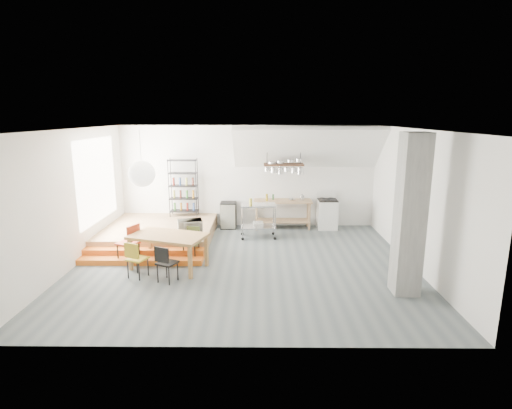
{
  "coord_description": "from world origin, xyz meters",
  "views": [
    {
      "loc": [
        0.37,
        -9.03,
        3.51
      ],
      "look_at": [
        0.29,
        0.8,
        1.3
      ],
      "focal_mm": 28.0,
      "sensor_mm": 36.0,
      "label": 1
    }
  ],
  "objects_px": {
    "dining_table": "(168,238)",
    "rolling_cart": "(258,216)",
    "stove": "(327,214)",
    "mini_fridge": "(228,215)"
  },
  "relations": [
    {
      "from": "stove",
      "to": "dining_table",
      "type": "height_order",
      "value": "stove"
    },
    {
      "from": "stove",
      "to": "mini_fridge",
      "type": "distance_m",
      "value": 3.11
    },
    {
      "from": "stove",
      "to": "dining_table",
      "type": "xyz_separation_m",
      "value": [
        -4.23,
        -3.39,
        0.24
      ]
    },
    {
      "from": "stove",
      "to": "mini_fridge",
      "type": "relative_size",
      "value": 1.42
    },
    {
      "from": "stove",
      "to": "dining_table",
      "type": "distance_m",
      "value": 5.43
    },
    {
      "from": "dining_table",
      "to": "rolling_cart",
      "type": "bearing_deg",
      "value": 67.3
    },
    {
      "from": "dining_table",
      "to": "mini_fridge",
      "type": "relative_size",
      "value": 2.32
    },
    {
      "from": "stove",
      "to": "rolling_cart",
      "type": "relative_size",
      "value": 1.12
    },
    {
      "from": "stove",
      "to": "rolling_cart",
      "type": "bearing_deg",
      "value": -155.22
    },
    {
      "from": "dining_table",
      "to": "rolling_cart",
      "type": "relative_size",
      "value": 1.83
    }
  ]
}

